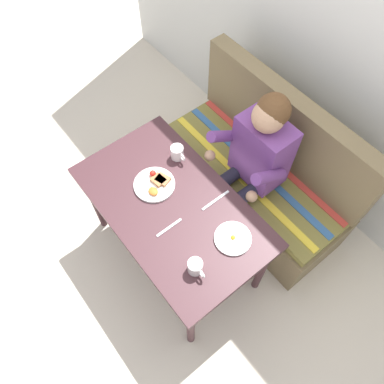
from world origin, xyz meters
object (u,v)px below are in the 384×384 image
at_px(plate_breakfast, 155,184).
at_px(fork, 169,228).
at_px(person, 253,159).
at_px(table, 172,212).
at_px(couch, 257,175).
at_px(plate_eggs, 233,238).
at_px(knife, 216,200).
at_px(coffee_mug_second, 196,267).
at_px(coffee_mug, 177,152).

relative_size(plate_breakfast, fork, 1.45).
bearing_deg(fork, person, 94.48).
height_order(table, couch, couch).
bearing_deg(couch, fork, -82.90).
xyz_separation_m(plate_eggs, knife, (-0.24, 0.08, -0.01)).
bearing_deg(table, plate_breakfast, 177.91).
bearing_deg(couch, plate_eggs, -59.01).
bearing_deg(plate_breakfast, knife, 34.59).
height_order(plate_breakfast, coffee_mug_second, coffee_mug_second).
xyz_separation_m(couch, person, (0.06, -0.17, 0.41)).
relative_size(person, knife, 6.06).
height_order(table, fork, fork).
relative_size(coffee_mug, fork, 0.69).
relative_size(table, coffee_mug, 10.17).
height_order(plate_breakfast, fork, plate_breakfast).
height_order(fork, knife, same).
distance_m(couch, knife, 0.69).
distance_m(couch, coffee_mug, 0.74).
bearing_deg(plate_breakfast, coffee_mug_second, -14.35).
xyz_separation_m(couch, coffee_mug_second, (0.39, -0.90, 0.45)).
distance_m(couch, plate_breakfast, 0.88).
relative_size(plate_breakfast, coffee_mug_second, 2.09).
height_order(person, plate_eggs, person).
distance_m(plate_eggs, fork, 0.36).
height_order(coffee_mug, coffee_mug_second, coffee_mug).
height_order(plate_breakfast, plate_eggs, plate_breakfast).
distance_m(coffee_mug, knife, 0.39).
height_order(coffee_mug, fork, coffee_mug).
distance_m(plate_eggs, coffee_mug_second, 0.27).
distance_m(couch, plate_eggs, 0.84).
relative_size(plate_eggs, fork, 1.21).
relative_size(table, plate_breakfast, 4.86).
bearing_deg(person, plate_breakfast, -111.27).
bearing_deg(table, couch, 90.00).
xyz_separation_m(couch, plate_eggs, (0.38, -0.63, 0.41)).
distance_m(coffee_mug, coffee_mug_second, 0.74).
height_order(table, knife, knife).
xyz_separation_m(coffee_mug_second, knife, (-0.25, 0.35, -0.04)).
relative_size(couch, person, 1.19).
relative_size(couch, knife, 7.20).
distance_m(person, plate_eggs, 0.56).
height_order(couch, knife, couch).
height_order(plate_eggs, coffee_mug, coffee_mug).
bearing_deg(plate_eggs, person, 125.26).
bearing_deg(knife, plate_eggs, -19.23).
relative_size(coffee_mug, coffee_mug_second, 1.00).
height_order(couch, plate_eggs, couch).
bearing_deg(plate_breakfast, couch, 77.32).
xyz_separation_m(plate_breakfast, coffee_mug, (-0.08, 0.23, 0.03)).
xyz_separation_m(person, fork, (0.05, -0.69, -0.01)).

